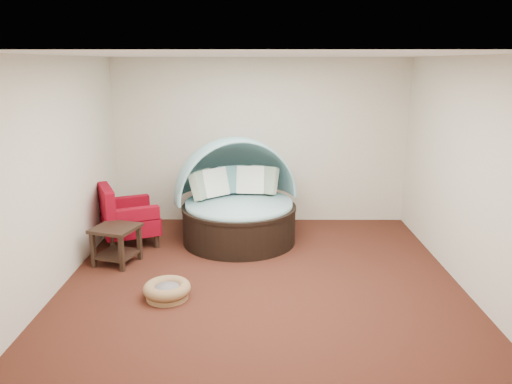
{
  "coord_description": "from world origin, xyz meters",
  "views": [
    {
      "loc": [
        -0.04,
        -5.96,
        2.72
      ],
      "look_at": [
        -0.07,
        0.6,
        1.0
      ],
      "focal_mm": 35.0,
      "sensor_mm": 36.0,
      "label": 1
    }
  ],
  "objects_px": {
    "pet_basket": "(167,290)",
    "side_table": "(116,240)",
    "canopy_daybed": "(237,193)",
    "red_armchair": "(126,217)"
  },
  "relations": [
    {
      "from": "canopy_daybed",
      "to": "side_table",
      "type": "bearing_deg",
      "value": -166.43
    },
    {
      "from": "pet_basket",
      "to": "side_table",
      "type": "xyz_separation_m",
      "value": [
        -0.88,
        1.06,
        0.24
      ]
    },
    {
      "from": "side_table",
      "to": "pet_basket",
      "type": "bearing_deg",
      "value": -50.26
    },
    {
      "from": "canopy_daybed",
      "to": "side_table",
      "type": "relative_size",
      "value": 3.2
    },
    {
      "from": "pet_basket",
      "to": "side_table",
      "type": "height_order",
      "value": "side_table"
    },
    {
      "from": "red_armchair",
      "to": "pet_basket",
      "type": "bearing_deg",
      "value": -87.07
    },
    {
      "from": "side_table",
      "to": "canopy_daybed",
      "type": "bearing_deg",
      "value": 31.37
    },
    {
      "from": "canopy_daybed",
      "to": "pet_basket",
      "type": "height_order",
      "value": "canopy_daybed"
    },
    {
      "from": "red_armchair",
      "to": "side_table",
      "type": "xyz_separation_m",
      "value": [
        0.06,
        -0.74,
        -0.09
      ]
    },
    {
      "from": "pet_basket",
      "to": "red_armchair",
      "type": "height_order",
      "value": "red_armchair"
    }
  ]
}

